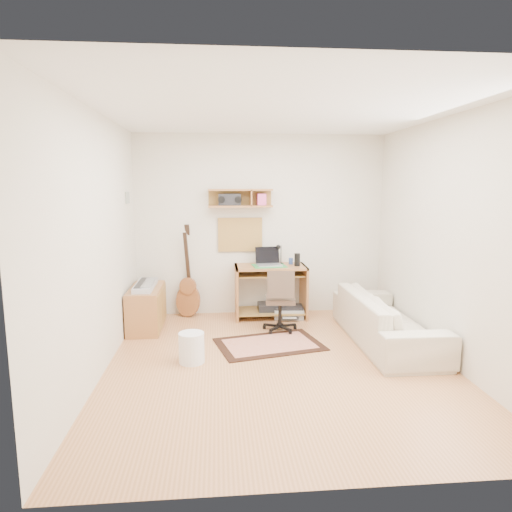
{
  "coord_description": "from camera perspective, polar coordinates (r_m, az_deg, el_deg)",
  "views": [
    {
      "loc": [
        -0.63,
        -4.48,
        1.88
      ],
      "look_at": [
        -0.15,
        1.05,
        1.0
      ],
      "focal_mm": 31.42,
      "sensor_mm": 36.0,
      "label": 1
    }
  ],
  "objects": [
    {
      "name": "wall_shelf",
      "position": [
        6.36,
        -2.01,
        7.39
      ],
      "size": [
        0.9,
        0.25,
        0.26
      ],
      "primitive_type": "cube",
      "color": "#A46A3A",
      "rests_on": "back_wall"
    },
    {
      "name": "floor",
      "position": [
        4.9,
        2.9,
        -13.63
      ],
      "size": [
        3.6,
        4.0,
        0.01
      ],
      "primitive_type": "cube",
      "color": "tan",
      "rests_on": "ground"
    },
    {
      "name": "desk",
      "position": [
        6.43,
        1.85,
        -4.53
      ],
      "size": [
        1.0,
        0.55,
        0.75
      ],
      "primitive_type": null,
      "color": "#A46A3A",
      "rests_on": "floor"
    },
    {
      "name": "desk_lamp",
      "position": [
        6.49,
        3.2,
        0.23
      ],
      "size": [
        0.09,
        0.09,
        0.28
      ],
      "primitive_type": null,
      "color": "black",
      "rests_on": "desk"
    },
    {
      "name": "pencil_cup",
      "position": [
        6.48,
        4.45,
        -0.65
      ],
      "size": [
        0.06,
        0.06,
        0.09
      ],
      "primitive_type": "cylinder",
      "color": "#2D4888",
      "rests_on": "desk"
    },
    {
      "name": "rug",
      "position": [
        5.43,
        1.71,
        -11.15
      ],
      "size": [
        1.36,
        1.06,
        0.02
      ],
      "primitive_type": "cube",
      "rotation": [
        0.0,
        0.0,
        0.23
      ],
      "color": "beige",
      "rests_on": "floor"
    },
    {
      "name": "boombox",
      "position": [
        6.35,
        -3.38,
        7.19
      ],
      "size": [
        0.31,
        0.14,
        0.16
      ],
      "primitive_type": "cube",
      "color": "black",
      "rests_on": "wall_shelf"
    },
    {
      "name": "waste_basket",
      "position": [
        4.93,
        -8.21,
        -11.48
      ],
      "size": [
        0.33,
        0.33,
        0.33
      ],
      "primitive_type": "cylinder",
      "rotation": [
        0.0,
        0.0,
        -0.23
      ],
      "color": "white",
      "rests_on": "floor"
    },
    {
      "name": "right_wall",
      "position": [
        5.13,
        23.42,
        1.77
      ],
      "size": [
        0.01,
        4.0,
        2.6
      ],
      "primitive_type": "cube",
      "color": "beige",
      "rests_on": "ground"
    },
    {
      "name": "guitar",
      "position": [
        6.47,
        -8.72,
        -1.9
      ],
      "size": [
        0.41,
        0.33,
        1.33
      ],
      "primitive_type": null,
      "rotation": [
        0.0,
        0.0,
        -0.34
      ],
      "color": "brown",
      "rests_on": "floor"
    },
    {
      "name": "sofa",
      "position": [
        5.63,
        16.28,
        -6.71
      ],
      "size": [
        0.58,
        2.0,
        0.78
      ],
      "primitive_type": "imported",
      "rotation": [
        0.0,
        0.0,
        1.57
      ],
      "color": "beige",
      "rests_on": "floor"
    },
    {
      "name": "cork_board",
      "position": [
        6.51,
        -2.03,
        2.74
      ],
      "size": [
        0.64,
        0.03,
        0.49
      ],
      "primitive_type": "cube",
      "color": "tan",
      "rests_on": "back_wall"
    },
    {
      "name": "speaker",
      "position": [
        6.34,
        5.26,
        -0.46
      ],
      "size": [
        0.08,
        0.08,
        0.18
      ],
      "primitive_type": "cylinder",
      "color": "black",
      "rests_on": "desk"
    },
    {
      "name": "laptop",
      "position": [
        6.31,
        1.68,
        -0.1
      ],
      "size": [
        0.38,
        0.38,
        0.26
      ],
      "primitive_type": null,
      "rotation": [
        0.0,
        0.0,
        0.11
      ],
      "color": "silver",
      "rests_on": "desk"
    },
    {
      "name": "printer",
      "position": [
        6.5,
        4.17,
        -7.05
      ],
      "size": [
        0.44,
        0.36,
        0.16
      ],
      "primitive_type": "cube",
      "rotation": [
        0.0,
        0.0,
        -0.09
      ],
      "color": "#A5A8AA",
      "rests_on": "floor"
    },
    {
      "name": "back_wall",
      "position": [
        6.54,
        0.58,
        3.92
      ],
      "size": [
        3.6,
        0.01,
        2.6
      ],
      "primitive_type": "cube",
      "color": "beige",
      "rests_on": "ground"
    },
    {
      "name": "left_wall",
      "position": [
        4.67,
        -19.5,
        1.35
      ],
      "size": [
        0.01,
        4.0,
        2.6
      ],
      "primitive_type": "cube",
      "color": "beige",
      "rests_on": "ground"
    },
    {
      "name": "cabinet",
      "position": [
        6.13,
        -13.79,
        -6.44
      ],
      "size": [
        0.4,
        0.9,
        0.55
      ],
      "primitive_type": "cube",
      "color": "#A46A3A",
      "rests_on": "floor"
    },
    {
      "name": "task_chair",
      "position": [
        5.82,
        3.09,
        -5.57
      ],
      "size": [
        0.47,
        0.47,
        0.83
      ],
      "primitive_type": null,
      "rotation": [
        0.0,
        0.0,
        -0.1
      ],
      "color": "#3E3025",
      "rests_on": "floor"
    },
    {
      "name": "ceiling",
      "position": [
        4.58,
        3.17,
        18.1
      ],
      "size": [
        3.6,
        4.0,
        0.01
      ],
      "primitive_type": "cube",
      "color": "white",
      "rests_on": "ground"
    },
    {
      "name": "music_keyboard",
      "position": [
        6.06,
        -13.9,
        -3.63
      ],
      "size": [
        0.23,
        0.74,
        0.06
      ],
      "primitive_type": "cube",
      "color": "#B2B5BA",
      "rests_on": "cabinet"
    },
    {
      "name": "wall_photo",
      "position": [
        6.09,
        -16.05,
        7.16
      ],
      "size": [
        0.02,
        0.2,
        0.15
      ],
      "primitive_type": "cube",
      "color": "#4C8CBF",
      "rests_on": "left_wall"
    }
  ]
}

